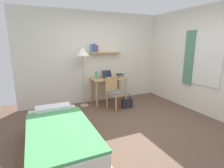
# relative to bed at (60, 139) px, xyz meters

# --- Properties ---
(ground_plane) EXTENTS (5.28, 5.28, 0.00)m
(ground_plane) POSITION_rel_bed_xyz_m (1.46, 0.27, -0.24)
(ground_plane) COLOR brown
(wall_back) EXTENTS (4.40, 0.27, 2.60)m
(wall_back) POSITION_rel_bed_xyz_m (1.46, 2.29, 1.06)
(wall_back) COLOR silver
(wall_back) RESTS_ON ground_plane
(wall_right) EXTENTS (0.10, 4.40, 2.60)m
(wall_right) POSITION_rel_bed_xyz_m (3.48, 0.28, 1.06)
(wall_right) COLOR silver
(wall_right) RESTS_ON ground_plane
(bed) EXTENTS (0.95, 2.00, 0.54)m
(bed) POSITION_rel_bed_xyz_m (0.00, 0.00, 0.00)
(bed) COLOR tan
(bed) RESTS_ON ground_plane
(desk) EXTENTS (0.99, 0.55, 0.73)m
(desk) POSITION_rel_bed_xyz_m (1.70, 1.97, 0.35)
(desk) COLOR tan
(desk) RESTS_ON ground_plane
(desk_chair) EXTENTS (0.54, 0.53, 0.84)m
(desk_chair) POSITION_rel_bed_xyz_m (1.66, 1.47, 0.23)
(desk_chair) COLOR tan
(desk_chair) RESTS_ON ground_plane
(standing_lamp) EXTENTS (0.36, 0.36, 1.62)m
(standing_lamp) POSITION_rel_bed_xyz_m (0.95, 1.97, 1.17)
(standing_lamp) COLOR #B2A893
(standing_lamp) RESTS_ON ground_plane
(laptop) EXTENTS (0.30, 0.24, 0.21)m
(laptop) POSITION_rel_bed_xyz_m (1.68, 2.01, 0.55)
(laptop) COLOR #2D2D33
(laptop) RESTS_ON desk
(water_bottle) EXTENTS (0.07, 0.07, 0.20)m
(water_bottle) POSITION_rel_bed_xyz_m (1.35, 2.04, 0.59)
(water_bottle) COLOR #42A87F
(water_bottle) RESTS_ON desk
(book_stack) EXTENTS (0.17, 0.23, 0.11)m
(book_stack) POSITION_rel_bed_xyz_m (2.04, 1.92, 0.55)
(book_stack) COLOR gold
(book_stack) RESTS_ON desk
(handbag) EXTENTS (0.30, 0.11, 0.40)m
(handbag) POSITION_rel_bed_xyz_m (1.96, 1.32, -0.10)
(handbag) COLOR #232328
(handbag) RESTS_ON ground_plane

